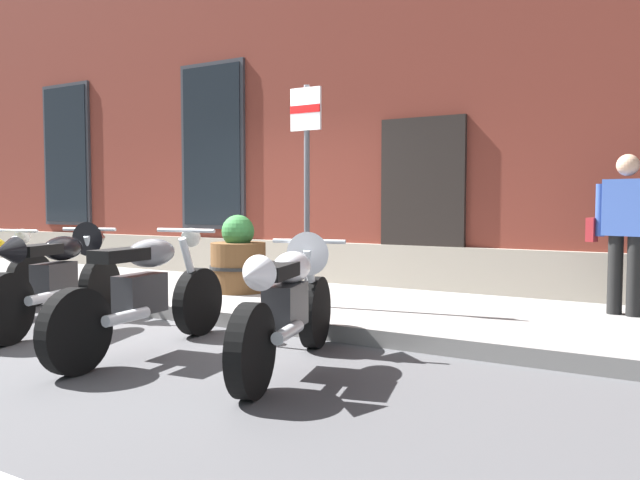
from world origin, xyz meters
TOP-DOWN VIEW (x-y plane):
  - ground_plane at (0.00, 0.00)m, footprint 140.00×140.00m
  - sidewalk at (0.00, 1.31)m, footprint 29.80×2.62m
  - brick_pub_facade at (-0.00, 6.12)m, footprint 23.80×7.10m
  - motorcycle_black_sport at (-0.73, -0.81)m, footprint 0.83×2.02m
  - motorcycle_grey_naked at (0.73, -1.11)m, footprint 0.62×2.13m
  - motorcycle_white_sport at (2.03, -0.88)m, footprint 0.78×2.02m
  - pedestrian_blue_top at (4.06, 1.90)m, footprint 0.65×0.30m
  - parking_sign at (1.13, 0.77)m, footprint 0.36×0.07m
  - barrel_planter at (-0.16, 1.25)m, footprint 0.70×0.70m

SIDE VIEW (x-z plane):
  - ground_plane at x=0.00m, z-range 0.00..0.00m
  - sidewalk at x=0.00m, z-range 0.00..0.15m
  - motorcycle_grey_naked at x=0.73m, z-range -0.01..1.00m
  - barrel_planter at x=-0.16m, z-range 0.06..1.00m
  - motorcycle_white_sport at x=2.03m, z-range 0.05..1.05m
  - motorcycle_black_sport at x=-0.73m, z-range 0.05..1.09m
  - pedestrian_blue_top at x=4.06m, z-range 0.24..1.79m
  - parking_sign at x=1.13m, z-range 0.49..2.80m
  - brick_pub_facade at x=0.00m, z-range -0.01..8.99m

